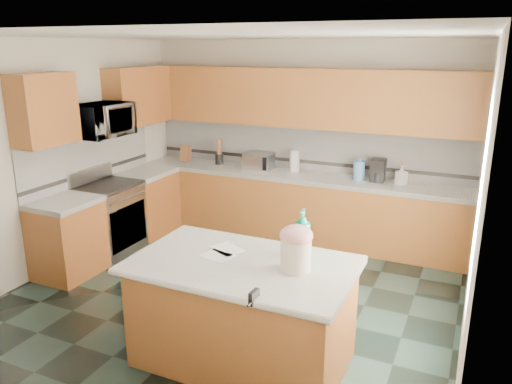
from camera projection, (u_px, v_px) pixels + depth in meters
The scene contains 52 objects.
floor at pixel (230, 299), 5.35m from camera, with size 4.60×4.60×0.00m, color black.
ceiling at pixel (225, 35), 4.59m from camera, with size 4.60×4.60×0.00m, color white.
wall_back at pixel (304, 139), 7.00m from camera, with size 4.60×0.04×2.70m, color silver.
wall_front at pixel (46, 267), 2.95m from camera, with size 4.60×0.04×2.70m, color silver.
wall_left at pixel (54, 157), 5.90m from camera, with size 0.04×4.60×2.70m, color silver.
wall_right at pixel (481, 207), 4.05m from camera, with size 0.04×4.60×2.70m, color silver.
back_base_cab at pixel (295, 208), 6.98m from camera, with size 4.60×0.60×0.86m, color #5E3013.
back_countertop at pixel (296, 176), 6.85m from camera, with size 4.60×0.64×0.06m, color white.
back_upper_cab at pixel (301, 98), 6.67m from camera, with size 4.60×0.33×0.78m, color #5E3013.
back_backsplash at pixel (304, 148), 7.00m from camera, with size 4.60×0.02×0.63m, color silver.
back_accent_band at pixel (303, 161), 7.05m from camera, with size 4.60×0.01×0.05m, color black.
left_base_cab_rear at pixel (147, 204), 7.15m from camera, with size 0.60×0.82×0.86m, color #5E3013.
left_counter_rear at pixel (145, 173), 7.02m from camera, with size 0.64×0.82×0.06m, color white.
left_base_cab_front at pixel (68, 240), 5.82m from camera, with size 0.60×0.72×0.86m, color #5E3013.
left_counter_front at pixel (63, 203), 5.69m from camera, with size 0.64×0.72×0.06m, color white.
left_backsplash at pixel (90, 157), 6.40m from camera, with size 0.02×2.30×0.63m, color silver.
left_accent_band at pixel (92, 172), 6.45m from camera, with size 0.01×2.30×0.05m, color black.
left_upper_cab_rear at pixel (138, 96), 6.90m from camera, with size 0.33×1.09×0.78m, color #5E3013.
left_upper_cab_front at pixel (44, 109), 5.45m from camera, with size 0.33×0.72×0.78m, color #5E3013.
range_body at pixel (110, 220), 6.46m from camera, with size 0.60×0.76×0.88m, color #B7B7BC.
range_oven_door at pixel (128, 226), 6.36m from camera, with size 0.02×0.68×0.55m, color black.
range_cooktop at pixel (107, 186), 6.33m from camera, with size 0.62×0.78×0.04m, color black.
range_handle at pixel (128, 198), 6.24m from camera, with size 0.02×0.02×0.66m, color #B7B7BC.
range_backguard at pixel (90, 175), 6.40m from camera, with size 0.06×0.76×0.18m, color #B7B7BC.
microwave at pixel (101, 120), 6.10m from camera, with size 0.73×0.50×0.41m, color #B7B7BC.
island_base at pixel (243, 315), 4.20m from camera, with size 1.71×0.98×0.86m, color #5E3013.
island_top at pixel (243, 265), 4.07m from camera, with size 1.81×1.08×0.06m, color white.
island_bullnose at pixel (210, 294), 3.60m from camera, with size 0.06×0.06×1.81m, color white.
treat_jar at pixel (296, 255), 3.87m from camera, with size 0.24×0.24×0.25m, color white.
treat_jar_lid at pixel (296, 235), 3.83m from camera, with size 0.26×0.26×0.16m, color pink.
treat_jar_knob at pixel (296, 229), 3.81m from camera, with size 0.03×0.03×0.09m, color tan.
treat_jar_knob_end_l at pixel (291, 228), 3.83m from camera, with size 0.05×0.05×0.05m, color tan.
treat_jar_knob_end_r at pixel (302, 230), 3.79m from camera, with size 0.05×0.05×0.05m, color tan.
soap_bottle_island at pixel (302, 233), 4.12m from camera, with size 0.15×0.16×0.40m, color #1B906E.
paper_sheet_a at pixel (217, 256), 4.17m from camera, with size 0.27×0.20×0.00m, color white.
paper_sheet_b at pixel (227, 249), 4.31m from camera, with size 0.28×0.21×0.00m, color white.
clamp_body at pixel (254, 297), 3.47m from camera, with size 0.03×0.11×0.10m, color black.
clamp_handle at pixel (250, 304), 3.42m from camera, with size 0.02×0.02×0.08m, color black.
knife_block at pixel (186, 153), 7.57m from camera, with size 0.13×0.11×0.25m, color #472814.
utensil_crock at pixel (219, 159), 7.38m from camera, with size 0.12×0.12×0.15m, color black.
utensil_bundle at pixel (219, 147), 7.33m from camera, with size 0.07×0.07×0.23m, color #472814.
toaster_oven at pixel (259, 161), 7.08m from camera, with size 0.40×0.27×0.23m, color #B7B7BC.
toaster_oven_door at pixel (255, 163), 6.97m from camera, with size 0.36×0.01×0.19m, color black.
paper_towel at pixel (295, 161), 6.91m from camera, with size 0.14×0.14×0.31m, color white.
paper_towel_base at pixel (294, 171), 6.95m from camera, with size 0.21×0.21×0.01m, color #B7B7BC.
water_jug at pixel (359, 170), 6.52m from camera, with size 0.15×0.15×0.25m, color #4D84B5.
water_jug_neck at pixel (360, 160), 6.48m from camera, with size 0.07×0.07×0.04m, color #4D84B5.
coffee_maker at pixel (378, 170), 6.43m from camera, with size 0.18×0.19×0.30m, color black.
coffee_carafe at pixel (377, 177), 6.42m from camera, with size 0.12×0.12×0.12m, color black.
soap_bottle_back at pixel (401, 175), 6.29m from camera, with size 0.11×0.12×0.25m, color white.
soap_back_cap at pixel (402, 164), 6.25m from camera, with size 0.02×0.02×0.03m, color red.
window_light_proxy at pixel (479, 195), 3.84m from camera, with size 0.02×1.40×1.10m, color white.
Camera 1 is at (2.26, -4.26, 2.61)m, focal length 35.00 mm.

